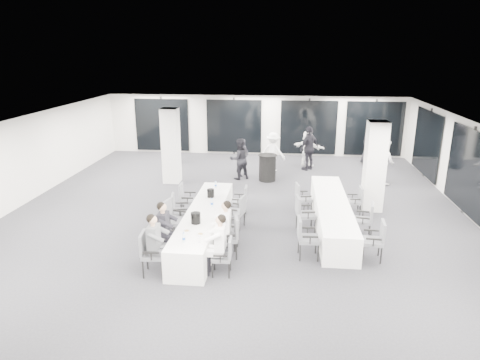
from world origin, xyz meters
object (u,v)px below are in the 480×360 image
object	(u,v)px
standing_guest_d	(309,145)
ice_bucket_near	(196,218)
banquet_table_side	(332,214)
chair_main_right_second	(230,234)
standing_guest_a	(243,155)
ice_bucket_far	(211,193)
chair_main_left_near	(150,251)
chair_main_right_near	(225,254)
chair_main_left_fourth	(178,209)
chair_side_right_near	(376,238)
chair_main_right_mid	(233,225)
standing_guest_h	(385,159)
chair_main_left_mid	(172,217)
standing_guest_c	(273,149)
standing_guest_f	(308,146)
chair_main_left_second	(160,237)
chair_side_right_far	(356,199)
chair_side_right_mid	(366,218)
banquet_table_main	(204,224)
chair_main_right_far	(241,199)
standing_guest_e	(371,141)
chair_side_left_near	(305,235)
standing_guest_b	(239,156)
chair_side_left_far	(301,196)
chair_main_right_fourth	(238,210)
chair_side_left_mid	(303,212)
standing_guest_g	(175,140)

from	to	relation	value
standing_guest_d	ice_bucket_near	size ratio (longest dim) A/B	7.62
banquet_table_side	chair_main_right_second	world-z (taller)	chair_main_right_second
standing_guest_a	ice_bucket_far	size ratio (longest dim) A/B	7.12
chair_main_right_second	chair_main_left_near	bearing A→B (deg)	110.20
banquet_table_side	chair_main_right_near	xyz separation A→B (m)	(-2.65, -3.04, 0.12)
chair_main_left_near	chair_main_left_fourth	world-z (taller)	same
chair_main_left_fourth	chair_side_right_near	xyz separation A→B (m)	(5.14, -1.37, -0.01)
chair_main_left_near	chair_main_right_mid	size ratio (longest dim) A/B	1.11
standing_guest_a	ice_bucket_near	bearing A→B (deg)	-154.40
banquet_table_side	standing_guest_h	distance (m)	5.01
chair_main_left_mid	standing_guest_c	xyz separation A→B (m)	(2.46, 6.94, 0.31)
standing_guest_f	chair_main_left_fourth	bearing A→B (deg)	91.57
chair_main_left_near	chair_main_left_fourth	distance (m)	2.61
chair_main_left_second	chair_main_right_near	distance (m)	1.78
standing_guest_d	chair_side_right_far	bearing A→B (deg)	55.25
ice_bucket_near	ice_bucket_far	distance (m)	1.96
chair_main_left_fourth	standing_guest_f	xyz separation A→B (m)	(3.90, 7.22, 0.31)
chair_main_left_second	chair_side_right_mid	bearing A→B (deg)	117.29
banquet_table_main	ice_bucket_near	world-z (taller)	ice_bucket_near
chair_main_left_near	chair_main_right_far	bearing A→B (deg)	150.59
chair_main_right_second	standing_guest_h	distance (m)	8.22
chair_main_right_second	standing_guest_c	bearing A→B (deg)	-17.39
chair_side_right_near	standing_guest_f	world-z (taller)	standing_guest_f
chair_side_right_near	standing_guest_d	distance (m)	8.04
banquet_table_main	chair_main_left_fourth	bearing A→B (deg)	147.82
chair_main_right_near	standing_guest_e	distance (m)	11.17
chair_main_right_near	ice_bucket_near	world-z (taller)	ice_bucket_near
standing_guest_a	standing_guest_c	world-z (taller)	standing_guest_c
chair_side_right_far	ice_bucket_far	world-z (taller)	ice_bucket_far
banquet_table_side	chair_main_right_second	size ratio (longest dim) A/B	4.89
banquet_table_side	chair_side_left_near	size ratio (longest dim) A/B	4.94
chair_main_right_mid	standing_guest_b	world-z (taller)	standing_guest_b
chair_side_left_near	chair_side_left_far	xyz separation A→B (m)	(0.01, 3.00, -0.05)
chair_main_left_second	chair_main_right_fourth	world-z (taller)	chair_main_right_fourth
standing_guest_h	chair_side_right_near	bearing A→B (deg)	149.06
chair_side_left_far	standing_guest_b	distance (m)	4.10
standing_guest_c	ice_bucket_near	world-z (taller)	standing_guest_c
chair_side_left_near	standing_guest_b	xyz separation A→B (m)	(-2.28, 6.38, 0.33)
chair_main_right_fourth	chair_side_left_mid	xyz separation A→B (m)	(1.80, -0.06, 0.04)
chair_main_right_second	chair_side_right_mid	bearing A→B (deg)	-77.88
standing_guest_e	standing_guest_a	bearing A→B (deg)	80.93
chair_side_left_far	standing_guest_d	size ratio (longest dim) A/B	0.45
chair_main_left_fourth	chair_main_right_fourth	bearing A→B (deg)	86.66
chair_side_left_mid	standing_guest_g	world-z (taller)	standing_guest_g
chair_main_right_fourth	standing_guest_g	distance (m)	7.90
chair_main_left_fourth	standing_guest_f	size ratio (longest dim) A/B	0.57
chair_main_right_mid	standing_guest_f	size ratio (longest dim) A/B	0.51
chair_main_left_fourth	standing_guest_f	world-z (taller)	standing_guest_f
chair_main_left_mid	ice_bucket_far	bearing A→B (deg)	160.46
chair_main_left_near	chair_main_right_second	xyz separation A→B (m)	(1.67, 1.04, 0.01)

